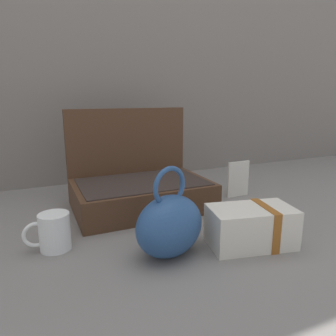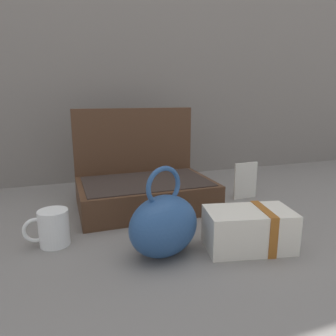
{
  "view_description": "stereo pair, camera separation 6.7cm",
  "coord_description": "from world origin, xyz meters",
  "px_view_note": "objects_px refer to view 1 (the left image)",
  "views": [
    {
      "loc": [
        -0.35,
        -0.77,
        0.36
      ],
      "look_at": [
        -0.02,
        -0.02,
        0.17
      ],
      "focal_mm": 33.15,
      "sensor_mm": 36.0,
      "label": 1
    },
    {
      "loc": [
        -0.29,
        -0.8,
        0.36
      ],
      "look_at": [
        -0.02,
        -0.02,
        0.17
      ],
      "focal_mm": 33.15,
      "sensor_mm": 36.0,
      "label": 2
    }
  ],
  "objects_px": {
    "info_card_left": "(238,179)",
    "coffee_mug": "(54,232)",
    "teal_pouch_handbag": "(170,225)",
    "cream_toiletry_bag": "(252,226)",
    "open_suitcase": "(139,185)"
  },
  "relations": [
    {
      "from": "info_card_left",
      "to": "open_suitcase",
      "type": "bearing_deg",
      "value": 169.68
    },
    {
      "from": "coffee_mug",
      "to": "open_suitcase",
      "type": "bearing_deg",
      "value": 36.36
    },
    {
      "from": "cream_toiletry_bag",
      "to": "open_suitcase",
      "type": "bearing_deg",
      "value": 112.76
    },
    {
      "from": "open_suitcase",
      "to": "cream_toiletry_bag",
      "type": "height_order",
      "value": "open_suitcase"
    },
    {
      "from": "open_suitcase",
      "to": "info_card_left",
      "type": "distance_m",
      "value": 0.37
    },
    {
      "from": "cream_toiletry_bag",
      "to": "coffee_mug",
      "type": "height_order",
      "value": "cream_toiletry_bag"
    },
    {
      "from": "cream_toiletry_bag",
      "to": "coffee_mug",
      "type": "distance_m",
      "value": 0.48
    },
    {
      "from": "open_suitcase",
      "to": "info_card_left",
      "type": "height_order",
      "value": "open_suitcase"
    },
    {
      "from": "coffee_mug",
      "to": "info_card_left",
      "type": "xyz_separation_m",
      "value": [
        0.65,
        0.16,
        0.02
      ]
    },
    {
      "from": "teal_pouch_handbag",
      "to": "info_card_left",
      "type": "xyz_separation_m",
      "value": [
        0.41,
        0.3,
        -0.01
      ]
    },
    {
      "from": "open_suitcase",
      "to": "teal_pouch_handbag",
      "type": "relative_size",
      "value": 2.02
    },
    {
      "from": "cream_toiletry_bag",
      "to": "coffee_mug",
      "type": "relative_size",
      "value": 2.06
    },
    {
      "from": "open_suitcase",
      "to": "info_card_left",
      "type": "bearing_deg",
      "value": -8.54
    },
    {
      "from": "teal_pouch_handbag",
      "to": "info_card_left",
      "type": "distance_m",
      "value": 0.51
    },
    {
      "from": "info_card_left",
      "to": "coffee_mug",
      "type": "bearing_deg",
      "value": -168.24
    }
  ]
}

